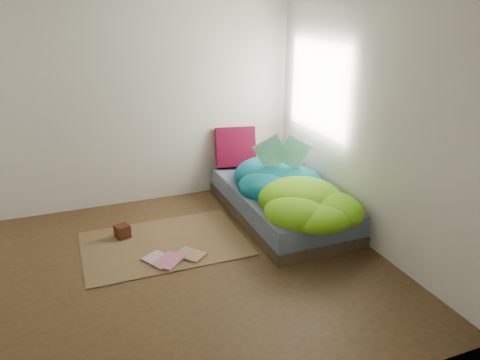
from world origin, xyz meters
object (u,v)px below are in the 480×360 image
Objects in this scene: pillow_magenta at (235,147)px; wooden_box at (122,231)px; bed at (280,203)px; floor_book_b at (160,258)px; floor_book_a at (151,265)px; open_book at (283,144)px.

wooden_box is (-1.55, -0.79, -0.51)m from pillow_magenta.
bed is at bearing -66.13° from pillow_magenta.
pillow_magenta is 1.97m from floor_book_b.
pillow_magenta reaches higher than floor_book_b.
pillow_magenta is 1.66× the size of floor_book_a.
pillow_magenta reaches higher than wooden_box.
open_book is at bearing 66.54° from floor_book_b.
wooden_box is 0.47× the size of floor_book_b.
floor_book_a is 0.13m from floor_book_b.
floor_book_a is 1.04× the size of floor_book_b.
floor_book_b is (0.26, -0.59, -0.05)m from wooden_box.
floor_book_b is at bearing -121.19° from pillow_magenta.
bed is 1.56m from floor_book_b.
pillow_magenta is 0.91m from open_book.
wooden_box reaches higher than floor_book_a.
open_book reaches higher than floor_book_a.
floor_book_a is at bearing -94.13° from floor_book_b.
floor_book_a is (-1.58, -0.55, -0.15)m from bed.
pillow_magenta is 0.97× the size of open_book.
floor_book_a is at bearing -160.77° from bed.
open_book is 1.94m from wooden_box.
bed is 1.01m from pillow_magenta.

